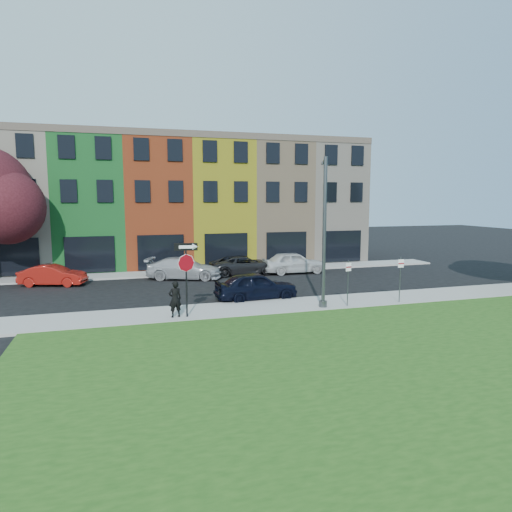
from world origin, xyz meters
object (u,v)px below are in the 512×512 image
object	(u,v)px
stop_sign	(186,265)
sedan_near	(256,286)
man	(175,299)
street_lamp	(324,232)

from	to	relation	value
stop_sign	sedan_near	size ratio (longest dim) A/B	0.74
man	sedan_near	xyz separation A→B (m)	(4.71, 2.88, -0.19)
stop_sign	street_lamp	xyz separation A→B (m)	(6.86, 0.17, 1.31)
stop_sign	sedan_near	world-z (taller)	stop_sign
man	sedan_near	size ratio (longest dim) A/B	0.37
sedan_near	street_lamp	bearing A→B (deg)	-139.38
stop_sign	man	bearing A→B (deg)	173.69
man	street_lamp	xyz separation A→B (m)	(7.38, 0.07, 2.88)
man	street_lamp	distance (m)	7.92
street_lamp	stop_sign	bearing A→B (deg)	-155.91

